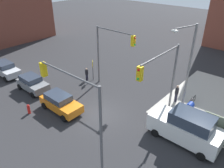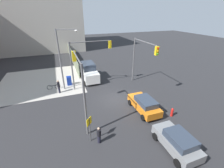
{
  "view_description": "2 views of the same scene",
  "coord_description": "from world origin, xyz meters",
  "px_view_note": "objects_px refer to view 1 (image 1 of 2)",
  "views": [
    {
      "loc": [
        11.47,
        -11.51,
        12.03
      ],
      "look_at": [
        -0.7,
        2.44,
        1.88
      ],
      "focal_mm": 35.0,
      "sensor_mm": 36.0,
      "label": 1
    },
    {
      "loc": [
        -14.71,
        5.92,
        9.77
      ],
      "look_at": [
        0.82,
        0.26,
        1.79
      ],
      "focal_mm": 24.0,
      "sensor_mm": 36.0,
      "label": 2
    }
  ],
  "objects_px": {
    "sedan_silver": "(5,69)",
    "van_white_delivery": "(186,127)",
    "hatchback_orange": "(60,102)",
    "pedestrian_waiting": "(177,93)",
    "traffic_signal_nw_corner": "(111,47)",
    "traffic_signal_se_corner": "(75,101)",
    "street_lamp_corner": "(187,63)",
    "coupe_gray": "(32,83)",
    "mailbox_blue": "(189,109)",
    "bicycle_leaning_on_fence": "(192,100)",
    "traffic_signal_ne_corner": "(162,74)",
    "pedestrian_crossing": "(87,74)",
    "fire_hydrant": "(29,109)"
  },
  "relations": [
    {
      "from": "street_lamp_corner",
      "to": "pedestrian_crossing",
      "type": "xyz_separation_m",
      "value": [
        -10.89,
        -1.65,
        -3.89
      ]
    },
    {
      "from": "coupe_gray",
      "to": "pedestrian_waiting",
      "type": "xyz_separation_m",
      "value": [
        12.72,
        8.12,
        0.1
      ]
    },
    {
      "from": "traffic_signal_nw_corner",
      "to": "coupe_gray",
      "type": "relative_size",
      "value": 1.68
    },
    {
      "from": "traffic_signal_ne_corner",
      "to": "van_white_delivery",
      "type": "distance_m",
      "value": 4.38
    },
    {
      "from": "pedestrian_crossing",
      "to": "bicycle_leaning_on_fence",
      "type": "relative_size",
      "value": 0.9
    },
    {
      "from": "mailbox_blue",
      "to": "hatchback_orange",
      "type": "xyz_separation_m",
      "value": [
        -9.41,
        -6.95,
        0.08
      ]
    },
    {
      "from": "van_white_delivery",
      "to": "bicycle_leaning_on_fence",
      "type": "height_order",
      "value": "van_white_delivery"
    },
    {
      "from": "coupe_gray",
      "to": "sedan_silver",
      "type": "distance_m",
      "value": 5.8
    },
    {
      "from": "hatchback_orange",
      "to": "van_white_delivery",
      "type": "bearing_deg",
      "value": 19.73
    },
    {
      "from": "mailbox_blue",
      "to": "bicycle_leaning_on_fence",
      "type": "bearing_deg",
      "value": 105.28
    },
    {
      "from": "traffic_signal_ne_corner",
      "to": "coupe_gray",
      "type": "relative_size",
      "value": 1.68
    },
    {
      "from": "mailbox_blue",
      "to": "pedestrian_crossing",
      "type": "height_order",
      "value": "pedestrian_crossing"
    },
    {
      "from": "pedestrian_crossing",
      "to": "traffic_signal_se_corner",
      "type": "bearing_deg",
      "value": 34.06
    },
    {
      "from": "street_lamp_corner",
      "to": "coupe_gray",
      "type": "relative_size",
      "value": 2.07
    },
    {
      "from": "traffic_signal_nw_corner",
      "to": "sedan_silver",
      "type": "height_order",
      "value": "traffic_signal_nw_corner"
    },
    {
      "from": "pedestrian_crossing",
      "to": "fire_hydrant",
      "type": "bearing_deg",
      "value": -4.71
    },
    {
      "from": "traffic_signal_nw_corner",
      "to": "van_white_delivery",
      "type": "relative_size",
      "value": 1.2
    },
    {
      "from": "pedestrian_waiting",
      "to": "bicycle_leaning_on_fence",
      "type": "relative_size",
      "value": 1.03
    },
    {
      "from": "traffic_signal_nw_corner",
      "to": "traffic_signal_se_corner",
      "type": "distance_m",
      "value": 10.29
    },
    {
      "from": "fire_hydrant",
      "to": "sedan_silver",
      "type": "distance_m",
      "value": 9.63
    },
    {
      "from": "pedestrian_crossing",
      "to": "pedestrian_waiting",
      "type": "distance_m",
      "value": 10.36
    },
    {
      "from": "coupe_gray",
      "to": "sedan_silver",
      "type": "xyz_separation_m",
      "value": [
        -5.8,
        -0.17,
        0.0
      ]
    },
    {
      "from": "mailbox_blue",
      "to": "pedestrian_crossing",
      "type": "distance_m",
      "value": 12.06
    },
    {
      "from": "traffic_signal_nw_corner",
      "to": "coupe_gray",
      "type": "distance_m",
      "value": 9.29
    },
    {
      "from": "hatchback_orange",
      "to": "pedestrian_waiting",
      "type": "bearing_deg",
      "value": 48.77
    },
    {
      "from": "traffic_signal_se_corner",
      "to": "sedan_silver",
      "type": "xyz_separation_m",
      "value": [
        -16.67,
        2.71,
        -3.79
      ]
    },
    {
      "from": "coupe_gray",
      "to": "pedestrian_waiting",
      "type": "distance_m",
      "value": 15.1
    },
    {
      "from": "traffic_signal_nw_corner",
      "to": "traffic_signal_se_corner",
      "type": "bearing_deg",
      "value": -61.04
    },
    {
      "from": "mailbox_blue",
      "to": "van_white_delivery",
      "type": "height_order",
      "value": "van_white_delivery"
    },
    {
      "from": "traffic_signal_ne_corner",
      "to": "pedestrian_crossing",
      "type": "distance_m",
      "value": 11.09
    },
    {
      "from": "traffic_signal_se_corner",
      "to": "van_white_delivery",
      "type": "height_order",
      "value": "traffic_signal_se_corner"
    },
    {
      "from": "street_lamp_corner",
      "to": "traffic_signal_nw_corner",
      "type": "bearing_deg",
      "value": -173.01
    },
    {
      "from": "sedan_silver",
      "to": "traffic_signal_nw_corner",
      "type": "bearing_deg",
      "value": 28.29
    },
    {
      "from": "street_lamp_corner",
      "to": "van_white_delivery",
      "type": "relative_size",
      "value": 1.48
    },
    {
      "from": "fire_hydrant",
      "to": "van_white_delivery",
      "type": "xyz_separation_m",
      "value": [
        12.26,
        6.0,
        0.79
      ]
    },
    {
      "from": "street_lamp_corner",
      "to": "mailbox_blue",
      "type": "distance_m",
      "value": 4.11
    },
    {
      "from": "traffic_signal_ne_corner",
      "to": "pedestrian_waiting",
      "type": "relative_size",
      "value": 3.6
    },
    {
      "from": "coupe_gray",
      "to": "bicycle_leaning_on_fence",
      "type": "height_order",
      "value": "coupe_gray"
    },
    {
      "from": "sedan_silver",
      "to": "van_white_delivery",
      "type": "xyz_separation_m",
      "value": [
        21.58,
        3.59,
        0.44
      ]
    },
    {
      "from": "coupe_gray",
      "to": "hatchback_orange",
      "type": "bearing_deg",
      "value": -3.55
    },
    {
      "from": "traffic_signal_se_corner",
      "to": "pedestrian_crossing",
      "type": "bearing_deg",
      "value": 134.48
    },
    {
      "from": "mailbox_blue",
      "to": "van_white_delivery",
      "type": "xyz_separation_m",
      "value": [
        1.06,
        -3.2,
        0.52
      ]
    },
    {
      "from": "fire_hydrant",
      "to": "van_white_delivery",
      "type": "relative_size",
      "value": 0.17
    },
    {
      "from": "traffic_signal_ne_corner",
      "to": "sedan_silver",
      "type": "relative_size",
      "value": 1.48
    },
    {
      "from": "traffic_signal_se_corner",
      "to": "fire_hydrant",
      "type": "xyz_separation_m",
      "value": [
        -7.35,
        0.3,
        -4.15
      ]
    },
    {
      "from": "hatchback_orange",
      "to": "fire_hydrant",
      "type": "bearing_deg",
      "value": -128.58
    },
    {
      "from": "fire_hydrant",
      "to": "pedestrian_waiting",
      "type": "relative_size",
      "value": 0.52
    },
    {
      "from": "traffic_signal_ne_corner",
      "to": "coupe_gray",
      "type": "xyz_separation_m",
      "value": [
        -13.02,
        -3.97,
        -3.8
      ]
    },
    {
      "from": "traffic_signal_ne_corner",
      "to": "street_lamp_corner",
      "type": "xyz_separation_m",
      "value": [
        0.59,
        3.1,
        0.06
      ]
    },
    {
      "from": "bicycle_leaning_on_fence",
      "to": "mailbox_blue",
      "type": "bearing_deg",
      "value": -74.72
    }
  ]
}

